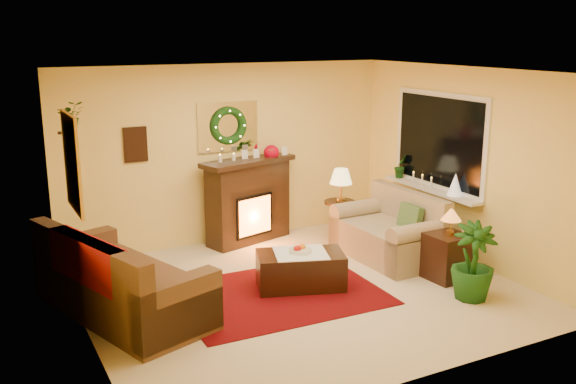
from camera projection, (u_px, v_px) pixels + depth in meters
name	position (u px, v px, depth m)	size (l,w,h in m)	color
floor	(301.00, 291.00, 7.72)	(5.00, 5.00, 0.00)	beige
ceiling	(303.00, 72.00, 7.09)	(5.00, 5.00, 0.00)	white
wall_back	(228.00, 154.00, 9.34)	(5.00, 5.00, 0.00)	#EFD88C
wall_front	(428.00, 241.00, 5.47)	(5.00, 5.00, 0.00)	#EFD88C
wall_left	(79.00, 213.00, 6.29)	(4.50, 4.50, 0.00)	#EFD88C
wall_right	(467.00, 166.00, 8.52)	(4.50, 4.50, 0.00)	#EFD88C
area_rug	(278.00, 294.00, 7.61)	(2.38, 1.78, 0.01)	#4E0604
sofa	(123.00, 277.00, 7.01)	(0.98, 2.23, 0.96)	brown
red_throw	(116.00, 271.00, 7.12)	(0.77, 1.25, 0.02)	red
fireplace	(248.00, 205.00, 9.44)	(1.28, 0.41, 1.18)	#371C15
poinsettia	(271.00, 153.00, 9.44)	(0.23, 0.23, 0.23)	#C1001A
mantel_candle_a	(220.00, 161.00, 9.02)	(0.06, 0.06, 0.17)	white
mantel_candle_b	(234.00, 160.00, 9.13)	(0.05, 0.05, 0.16)	white
mantel_mirror	(228.00, 127.00, 9.23)	(0.92, 0.02, 0.72)	white
wreath	(229.00, 126.00, 9.19)	(0.55, 0.55, 0.11)	#194719
wall_art	(135.00, 145.00, 8.66)	(0.32, 0.03, 0.48)	#381E11
gold_mirror	(72.00, 163.00, 6.45)	(0.03, 0.84, 1.00)	gold
hanging_plant	(72.00, 130.00, 7.10)	(0.33, 0.28, 0.36)	#194719
loveseat	(388.00, 228.00, 8.77)	(0.90, 1.56, 0.90)	tan
window_frame	(439.00, 141.00, 8.93)	(0.03, 1.86, 1.36)	white
window_glass	(439.00, 141.00, 8.92)	(0.02, 1.70, 1.22)	black
window_sill	(431.00, 189.00, 9.05)	(0.22, 1.86, 0.04)	white
mini_tree	(455.00, 184.00, 8.60)	(0.20, 0.20, 0.30)	white
sill_plant	(401.00, 165.00, 9.63)	(0.25, 0.20, 0.46)	black
side_table_round	(339.00, 219.00, 9.55)	(0.46, 0.46, 0.60)	black
lamp_cream	(341.00, 183.00, 9.40)	(0.33, 0.33, 0.51)	#E6CE7E
end_table_square	(447.00, 258.00, 8.04)	(0.48, 0.48, 0.58)	black
lamp_tiffany	(451.00, 222.00, 7.91)	(0.25, 0.25, 0.37)	gold
coffee_table	(301.00, 271.00, 7.78)	(1.04, 0.57, 0.44)	black
fruit_bowl	(300.00, 252.00, 7.74)	(0.28, 0.28, 0.06)	beige
floor_palm	(473.00, 262.00, 7.39)	(1.53, 1.53, 2.73)	#255121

